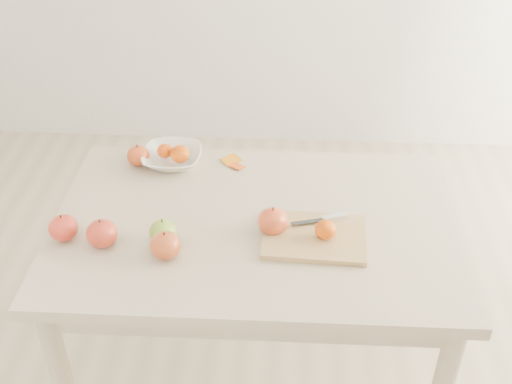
{
  "coord_description": "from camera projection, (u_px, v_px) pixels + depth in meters",
  "views": [
    {
      "loc": [
        0.08,
        -1.5,
        1.92
      ],
      "look_at": [
        0.0,
        0.05,
        0.82
      ],
      "focal_mm": 45.0,
      "sensor_mm": 36.0,
      "label": 1
    }
  ],
  "objects": [
    {
      "name": "orange_peel_a",
      "position": [
        231.0,
        161.0,
        2.17
      ],
      "size": [
        0.07,
        0.07,
        0.01
      ],
      "primitive_type": "cube",
      "rotation": [
        0.21,
        0.0,
        0.8
      ],
      "color": "#C76E0E",
      "rests_on": "table"
    },
    {
      "name": "apple_red_d",
      "position": [
        63.0,
        228.0,
        1.82
      ],
      "size": [
        0.08,
        0.08,
        0.08
      ],
      "primitive_type": "ellipsoid",
      "color": "maroon",
      "rests_on": "table"
    },
    {
      "name": "bowl_tangerine_near",
      "position": [
        165.0,
        151.0,
        2.15
      ],
      "size": [
        0.05,
        0.05,
        0.05
      ],
      "primitive_type": "ellipsoid",
      "color": "#DC5D07",
      "rests_on": "fruit_bowl"
    },
    {
      "name": "apple_red_a",
      "position": [
        138.0,
        156.0,
        2.14
      ],
      "size": [
        0.08,
        0.08,
        0.07
      ],
      "primitive_type": "ellipsoid",
      "color": "maroon",
      "rests_on": "table"
    },
    {
      "name": "board_tangerine",
      "position": [
        326.0,
        230.0,
        1.8
      ],
      "size": [
        0.06,
        0.06,
        0.05
      ],
      "primitive_type": "ellipsoid",
      "color": "#DA6307",
      "rests_on": "cutting_board"
    },
    {
      "name": "apple_green",
      "position": [
        163.0,
        232.0,
        1.81
      ],
      "size": [
        0.08,
        0.08,
        0.07
      ],
      "primitive_type": "ellipsoid",
      "color": "#669721",
      "rests_on": "table"
    },
    {
      "name": "apple_red_b",
      "position": [
        102.0,
        233.0,
        1.8
      ],
      "size": [
        0.09,
        0.09,
        0.08
      ],
      "primitive_type": "ellipsoid",
      "color": "maroon",
      "rests_on": "table"
    },
    {
      "name": "orange_peel_b",
      "position": [
        237.0,
        167.0,
        2.14
      ],
      "size": [
        0.06,
        0.05,
        0.01
      ],
      "primitive_type": "cube",
      "rotation": [
        -0.14,
        0.0,
        -0.6
      ],
      "color": "#CC460E",
      "rests_on": "table"
    },
    {
      "name": "apple_red_e",
      "position": [
        273.0,
        221.0,
        1.84
      ],
      "size": [
        0.09,
        0.09,
        0.08
      ],
      "primitive_type": "ellipsoid",
      "color": "#A61D1F",
      "rests_on": "table"
    },
    {
      "name": "fruit_bowl",
      "position": [
        172.0,
        158.0,
        2.15
      ],
      "size": [
        0.2,
        0.2,
        0.05
      ],
      "primitive_type": "imported",
      "color": "white",
      "rests_on": "table"
    },
    {
      "name": "bowl_tangerine_far",
      "position": [
        180.0,
        154.0,
        2.12
      ],
      "size": [
        0.07,
        0.07,
        0.06
      ],
      "primitive_type": "ellipsoid",
      "color": "#C84207",
      "rests_on": "fruit_bowl"
    },
    {
      "name": "apple_red_c",
      "position": [
        165.0,
        246.0,
        1.76
      ],
      "size": [
        0.09,
        0.09,
        0.08
      ],
      "primitive_type": "ellipsoid",
      "color": "maroon",
      "rests_on": "table"
    },
    {
      "name": "ground",
      "position": [
        255.0,
        383.0,
        2.34
      ],
      "size": [
        3.5,
        3.5,
        0.0
      ],
      "primitive_type": "plane",
      "color": "#C6B293",
      "rests_on": "ground"
    },
    {
      "name": "cutting_board",
      "position": [
        314.0,
        237.0,
        1.83
      ],
      "size": [
        0.3,
        0.23,
        0.02
      ],
      "primitive_type": "cube",
      "rotation": [
        0.0,
        0.0,
        -0.05
      ],
      "color": "tan",
      "rests_on": "table"
    },
    {
      "name": "paring_knife",
      "position": [
        330.0,
        218.0,
        1.88
      ],
      "size": [
        0.17,
        0.07,
        0.01
      ],
      "color": "silver",
      "rests_on": "cutting_board"
    },
    {
      "name": "table",
      "position": [
        255.0,
        246.0,
        1.96
      ],
      "size": [
        1.2,
        0.8,
        0.75
      ],
      "color": "beige",
      "rests_on": "ground"
    }
  ]
}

